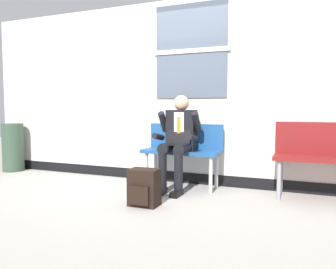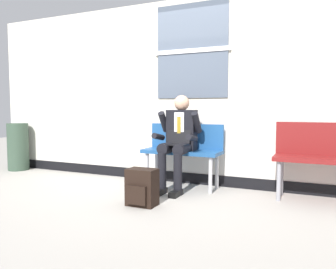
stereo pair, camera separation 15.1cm
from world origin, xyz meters
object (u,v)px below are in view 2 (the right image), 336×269
at_px(bench_empty, 320,154).
at_px(backpack, 142,188).
at_px(bench_with_person, 183,148).
at_px(person_seated, 178,139).
at_px(trash_bin, 18,147).

height_order(bench_empty, backpack, bench_empty).
bearing_deg(bench_with_person, backpack, -94.43).
height_order(person_seated, backpack, person_seated).
height_order(backpack, trash_bin, trash_bin).
distance_m(bench_empty, backpack, 2.13).
relative_size(bench_with_person, trash_bin, 1.30).
bearing_deg(backpack, bench_with_person, 85.57).
bearing_deg(backpack, bench_empty, 30.27).
xyz_separation_m(bench_with_person, bench_empty, (1.74, 0.01, 0.02)).
relative_size(person_seated, trash_bin, 1.53).
xyz_separation_m(bench_empty, person_seated, (-1.74, -0.20, 0.13)).
bearing_deg(trash_bin, bench_empty, 0.23).
relative_size(bench_with_person, person_seated, 0.85).
xyz_separation_m(bench_with_person, person_seated, (-0.00, -0.19, 0.15)).
distance_m(person_seated, trash_bin, 3.19).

